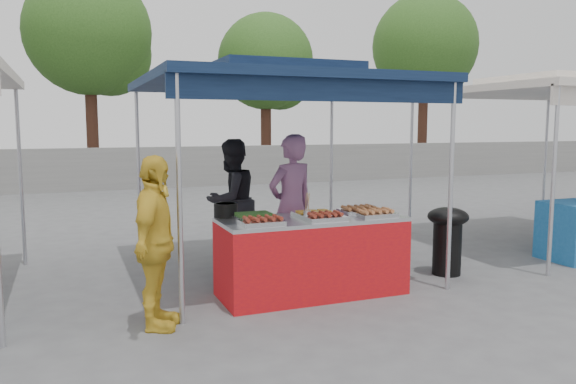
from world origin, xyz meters
name	(u,v)px	position (x,y,z in m)	size (l,w,h in m)	color
ground_plane	(308,291)	(0.00, 0.00, 0.00)	(80.00, 80.00, 0.00)	#59595B
back_wall	(156,168)	(0.00, 11.00, 0.60)	(40.00, 0.25, 1.20)	gray
main_canopy	(277,82)	(0.00, 0.97, 2.37)	(3.20, 3.20, 2.57)	#BABAC1
neighbor_stall_right	(573,142)	(4.50, 0.57, 1.60)	(3.20, 3.20, 2.57)	#BABAC1
tree_1	(94,38)	(-1.48, 13.05, 4.47)	(3.81, 3.80, 6.54)	#402318
tree_2	(269,66)	(4.25, 13.04, 3.85)	(3.37, 3.28, 5.64)	#402318
tree_3	(427,51)	(10.51, 12.72, 4.62)	(3.93, 3.93, 6.75)	#402318
vendor_table	(312,256)	(0.00, -0.10, 0.43)	(2.00, 0.80, 0.85)	red
food_tray_fl	(262,222)	(-0.66, -0.34, 0.88)	(0.42, 0.30, 0.07)	silver
food_tray_fm	(324,217)	(0.04, -0.32, 0.88)	(0.42, 0.30, 0.07)	silver
food_tray_fr	(375,214)	(0.65, -0.32, 0.88)	(0.42, 0.30, 0.07)	silver
food_tray_bl	(254,217)	(-0.63, 0.00, 0.88)	(0.42, 0.30, 0.07)	silver
food_tray_bm	(314,213)	(0.04, -0.05, 0.88)	(0.42, 0.30, 0.07)	silver
food_tray_br	(359,211)	(0.60, -0.05, 0.88)	(0.42, 0.30, 0.07)	silver
cooking_pot	(226,210)	(-0.85, 0.28, 0.93)	(0.26, 0.26, 0.15)	black
skewer_cup	(307,215)	(-0.11, -0.22, 0.90)	(0.08, 0.08, 0.10)	#BABAC1
wok_burner	(447,235)	(1.89, 0.03, 0.50)	(0.50, 0.50, 0.84)	black
crate_left	(254,271)	(-0.44, 0.58, 0.13)	(0.44, 0.31, 0.27)	#133DA1
crate_right	(305,267)	(0.19, 0.53, 0.13)	(0.44, 0.31, 0.27)	#133DA1
crate_stacked	(305,246)	(0.19, 0.53, 0.40)	(0.43, 0.30, 0.26)	#133DA1
vendor_woman	(291,207)	(0.05, 0.62, 0.87)	(0.63, 0.42, 1.74)	#885680
helper_man	(232,200)	(-0.38, 1.71, 0.83)	(0.81, 0.63, 1.66)	black
customer_person	(155,243)	(-1.73, -0.52, 0.79)	(0.93, 0.39, 1.58)	gold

